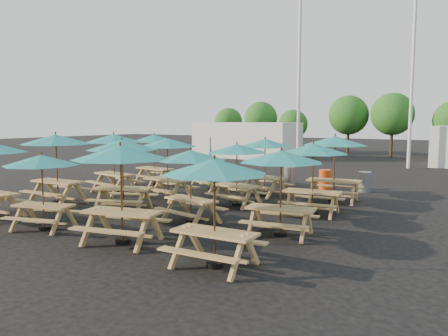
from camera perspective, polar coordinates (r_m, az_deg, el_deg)
The scene contains 28 objects.
ground at distance 15.92m, azimuth -2.84°, elevation -4.44°, with size 120.00×120.00×0.00m, color black.
picnic_unit_1 at distance 16.38m, azimuth -21.10°, elevation 3.09°, with size 2.50×2.50×2.48m.
picnic_unit_2 at distance 18.17m, azimuth -14.21°, elevation 3.40°, with size 2.78×2.78×2.42m.
picnic_unit_3 at distance 20.20m, azimuth -9.09°, elevation 3.54°, with size 2.50×2.50×2.32m.
picnic_unit_4 at distance 12.62m, azimuth -22.73°, elevation 0.50°, with size 2.46×2.46×2.05m.
picnic_unit_5 at distance 14.37m, azimuth -13.16°, elevation 2.50°, with size 2.90×2.90×2.35m.
picnic_unit_6 at distance 16.36m, azimuth -7.41°, elevation 2.92°, with size 2.55×2.55×2.31m.
picnic_unit_7 at distance 18.43m, azimuth -1.78°, elevation -0.04°, with size 2.19×2.05×2.27m.
picnic_unit_8 at distance 10.57m, azimuth -13.36°, elevation 1.36°, with size 2.75×2.75×2.38m.
picnic_unit_9 at distance 12.42m, azimuth -4.39°, elevation 1.19°, with size 2.48×2.48×2.13m.
picnic_unit_10 at distance 14.99m, azimuth 1.69°, elevation 2.18°, with size 2.39×2.39×2.16m.
picnic_unit_11 at distance 17.14m, azimuth 5.39°, elevation 2.92°, with size 2.75×2.75×2.25m.
picnic_unit_12 at distance 8.60m, azimuth -1.26°, elevation -0.54°, with size 2.21×2.21×2.21m.
picnic_unit_13 at distance 11.08m, azimuth 7.48°, elevation 0.94°, with size 2.45×2.45×2.21m.
picnic_unit_14 at distance 13.79m, azimuth 11.58°, elevation 2.03°, with size 2.40×2.40×2.25m.
picnic_unit_15 at distance 16.21m, azimuth 14.30°, elevation 3.05°, with size 2.59×2.59×2.41m.
waste_bin_0 at distance 21.97m, azimuth -0.23°, elevation -0.38°, with size 0.52×0.52×0.84m, color #DC470C.
waste_bin_1 at distance 20.22m, azimuth 8.54°, elevation -1.01°, with size 0.52×0.52×0.84m, color gray.
waste_bin_2 at distance 19.23m, azimuth 13.06°, elevation -1.48°, with size 0.52×0.52×0.84m, color #DC470C.
waste_bin_3 at distance 18.92m, azimuth 17.90°, elevation -1.74°, with size 0.52×0.52×0.84m, color gray.
mast_0 at distance 29.17m, azimuth 9.79°, elevation 12.14°, with size 0.20×0.20×12.00m, color silver.
mast_1 at distance 29.39m, azimuth 23.41°, elevation 11.68°, with size 0.20×0.20×12.00m, color silver.
event_tent_0 at distance 35.23m, azimuth 3.00°, elevation 3.69°, with size 8.00×4.00×2.80m, color silver.
tree_0 at distance 44.51m, azimuth 0.61°, elevation 6.06°, with size 2.80×2.80×4.24m.
tree_1 at distance 41.24m, azimuth 4.83°, elevation 6.47°, with size 3.11×3.11×4.72m.
tree_2 at distance 39.61m, azimuth 9.01°, elevation 5.67°, with size 2.59×2.59×3.93m.
tree_3 at distance 39.09m, azimuth 15.97°, elevation 6.65°, with size 3.36×3.36×5.09m.
tree_4 at distance 37.81m, azimuth 21.15°, elevation 6.57°, with size 3.41×3.41×5.17m.
Camera 1 is at (8.87, -12.90, 2.94)m, focal length 35.00 mm.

